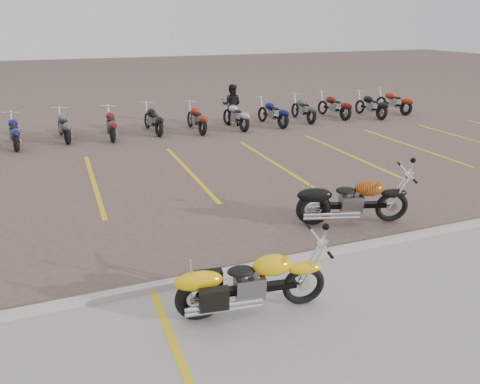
# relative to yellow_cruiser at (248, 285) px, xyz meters

# --- Properties ---
(ground) EXTENTS (100.00, 100.00, 0.00)m
(ground) POSITION_rel_yellow_cruiser_xyz_m (1.06, 3.12, -0.47)
(ground) COLOR brown
(ground) RESTS_ON ground
(concrete_apron) EXTENTS (60.00, 5.00, 0.01)m
(concrete_apron) POSITION_rel_yellow_cruiser_xyz_m (1.06, -1.38, -0.47)
(concrete_apron) COLOR #9E9B93
(concrete_apron) RESTS_ON ground
(curb) EXTENTS (60.00, 0.18, 0.12)m
(curb) POSITION_rel_yellow_cruiser_xyz_m (1.06, 1.12, -0.41)
(curb) COLOR #ADAAA3
(curb) RESTS_ON ground
(parking_stripes) EXTENTS (38.00, 5.50, 0.01)m
(parking_stripes) POSITION_rel_yellow_cruiser_xyz_m (1.06, 7.12, -0.47)
(parking_stripes) COLOR gold
(parking_stripes) RESTS_ON ground
(yellow_cruiser) EXTENTS (2.31, 0.50, 0.95)m
(yellow_cruiser) POSITION_rel_yellow_cruiser_xyz_m (0.00, 0.00, 0.00)
(yellow_cruiser) COLOR black
(yellow_cruiser) RESTS_ON ground
(flame_cruiser) EXTENTS (2.39, 0.89, 1.01)m
(flame_cruiser) POSITION_rel_yellow_cruiser_xyz_m (3.29, 2.27, 0.03)
(flame_cruiser) COLOR black
(flame_cruiser) RESTS_ON ground
(person_b) EXTENTS (1.04, 0.98, 1.70)m
(person_b) POSITION_rel_yellow_cruiser_xyz_m (4.51, 12.76, 0.38)
(person_b) COLOR black
(person_b) RESTS_ON ground
(bg_bike_row) EXTENTS (22.22, 2.04, 1.10)m
(bg_bike_row) POSITION_rel_yellow_cruiser_xyz_m (1.92, 12.30, 0.08)
(bg_bike_row) COLOR black
(bg_bike_row) RESTS_ON ground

